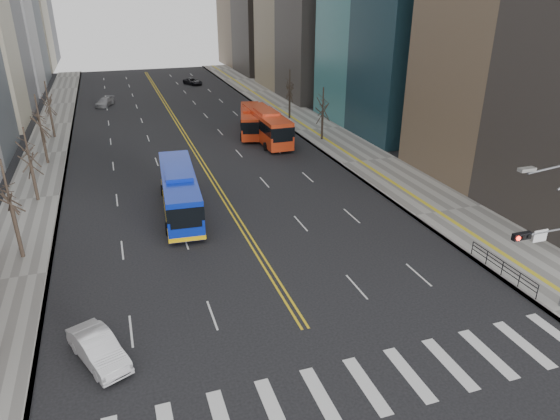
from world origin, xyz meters
name	(u,v)px	position (x,y,z in m)	size (l,w,h in m)	color
ground	(344,391)	(0.00, 0.00, 0.00)	(220.00, 220.00, 0.00)	black
sidewalk_right	(317,129)	(17.50, 45.00, 0.07)	(7.00, 130.00, 0.15)	slate
sidewalk_left	(46,153)	(-16.50, 45.00, 0.07)	(5.00, 130.00, 0.15)	slate
crosswalk	(344,391)	(0.00, 0.00, 0.01)	(26.70, 4.00, 0.01)	silver
centerline	(177,123)	(0.00, 55.00, 0.01)	(0.55, 100.00, 0.01)	gold
signal_mast	(560,239)	(13.77, 2.00, 4.86)	(5.37, 0.37, 9.39)	slate
pedestrian_railing	(503,266)	(14.30, 6.00, 0.82)	(0.06, 6.06, 1.02)	black
street_trees	(130,128)	(-7.18, 34.55, 4.87)	(35.20, 47.20, 7.60)	black
blue_bus	(180,190)	(-4.15, 23.55, 1.97)	(3.71, 13.17, 3.76)	#0B25AA
red_bus_near	(267,124)	(9.35, 42.02, 2.15)	(3.14, 12.34, 3.88)	red
red_bus_far	(251,119)	(8.42, 46.06, 1.91)	(5.17, 11.07, 3.43)	red
car_white	(98,349)	(-10.95, 6.00, 0.76)	(1.60, 4.59, 1.51)	silver
car_dark_mid	(287,140)	(11.15, 39.44, 0.64)	(1.51, 3.75, 1.28)	black
car_silver	(105,102)	(-9.51, 69.89, 0.67)	(1.88, 4.63, 1.34)	gray
car_dark_far	(193,81)	(7.48, 85.23, 0.64)	(2.12, 4.60, 1.28)	black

